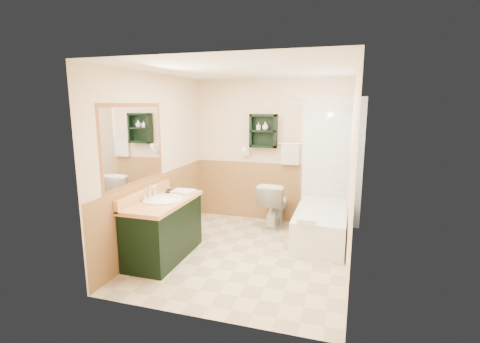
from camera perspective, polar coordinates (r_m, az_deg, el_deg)
name	(u,v)px	position (r m, az deg, el deg)	size (l,w,h in m)	color
floor	(245,254)	(4.82, 0.90, -13.33)	(3.00, 3.00, 0.00)	beige
back_wall	(270,151)	(5.92, 5.01, 3.34)	(2.60, 0.04, 2.40)	#FDE9C6
left_wall	(155,161)	(4.98, -13.81, 1.61)	(0.04, 3.00, 2.40)	#FDE9C6
right_wall	(353,172)	(4.30, 18.12, -0.10)	(0.04, 3.00, 2.40)	#FDE9C6
ceiling	(246,68)	(4.41, 1.00, 16.64)	(2.60, 3.00, 0.04)	white
wainscot_left	(159,210)	(5.12, -13.11, -6.15)	(2.98, 2.98, 1.00)	#B17C48
wainscot_back	(269,192)	(6.02, 4.82, -3.32)	(2.58, 2.58, 1.00)	#B17C48
mirror_frame	(134,145)	(4.46, -17.03, 4.25)	(1.30, 1.30, 1.00)	#975731
mirror_glass	(134,145)	(4.45, -16.97, 4.25)	(1.20, 1.20, 0.90)	white
tile_right	(349,173)	(5.06, 17.43, -0.17)	(1.50, 1.50, 2.10)	white
tile_back	(332,163)	(5.78, 14.88, 1.31)	(0.95, 0.95, 2.10)	white
tile_accent	(352,111)	(4.97, 17.89, 9.49)	(1.50, 1.50, 0.10)	#164D35
wall_shelf	(263,131)	(5.79, 3.85, 6.67)	(0.45, 0.15, 0.55)	black
hair_dryer	(246,151)	(5.93, 1.03, 3.39)	(0.10, 0.24, 0.18)	white
towel_bar	(291,144)	(5.77, 8.30, 4.57)	(0.40, 0.06, 0.40)	silver
curtain_rod	(297,103)	(5.02, 9.33, 11.02)	(0.03, 0.03, 1.60)	silver
shower_curtain	(297,161)	(5.26, 9.30, 1.71)	(1.05, 1.05, 1.70)	beige
vanity	(164,229)	(4.70, -12.38, -9.15)	(0.59, 1.22, 0.78)	black
bathtub	(320,224)	(5.33, 13.07, -8.45)	(0.71, 1.50, 0.47)	white
toilet	(274,204)	(5.75, 5.67, -5.36)	(0.42, 0.76, 0.74)	white
counter_towel	(183,192)	(4.87, -9.27, -3.27)	(0.29, 0.23, 0.04)	silver
vanity_book	(166,184)	(4.96, -12.11, -2.09)	(0.16, 0.02, 0.21)	black
tub_towel	(306,221)	(4.61, 10.82, -7.95)	(0.22, 0.18, 0.07)	silver
soap_bottle_a	(259,128)	(5.80, 3.07, 7.11)	(0.05, 0.12, 0.05)	white
soap_bottle_b	(265,127)	(5.78, 4.16, 7.31)	(0.10, 0.13, 0.10)	white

